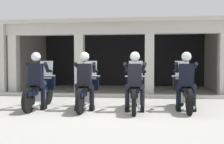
{
  "coord_description": "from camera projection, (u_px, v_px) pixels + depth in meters",
  "views": [
    {
      "loc": [
        0.9,
        -7.01,
        1.32
      ],
      "look_at": [
        0.0,
        0.57,
        1.02
      ],
      "focal_mm": 42.48,
      "sensor_mm": 36.0,
      "label": 1
    }
  ],
  "objects": [
    {
      "name": "motorcycle_center_left",
      "position": [
        87.0,
        91.0,
        7.45
      ],
      "size": [
        0.62,
        2.04,
        1.35
      ],
      "rotation": [
        0.0,
        0.0,
        0.26
      ],
      "color": "black",
      "rests_on": "ground"
    },
    {
      "name": "kerb_strip",
      "position": [
        112.0,
        95.0,
        9.9
      ],
      "size": [
        8.84,
        0.24,
        0.12
      ],
      "primitive_type": "cube",
      "color": "#B7B5AD",
      "rests_on": "ground"
    },
    {
      "name": "station_building",
      "position": [
        120.0,
        49.0,
        12.78
      ],
      "size": [
        9.34,
        4.96,
        2.98
      ],
      "color": "black",
      "rests_on": "ground"
    },
    {
      "name": "police_officer_far_right",
      "position": [
        186.0,
        76.0,
        7.06
      ],
      "size": [
        0.63,
        0.61,
        1.58
      ],
      "rotation": [
        0.0,
        0.0,
        0.34
      ],
      "color": "black",
      "rests_on": "ground"
    },
    {
      "name": "police_officer_far_left",
      "position": [
        36.0,
        76.0,
        7.3
      ],
      "size": [
        0.63,
        0.61,
        1.58
      ],
      "rotation": [
        0.0,
        0.0,
        0.32
      ],
      "color": "black",
      "rests_on": "ground"
    },
    {
      "name": "motorcycle_far_left",
      "position": [
        41.0,
        90.0,
        7.6
      ],
      "size": [
        0.62,
        2.04,
        1.35
      ],
      "rotation": [
        0.0,
        0.0,
        0.32
      ],
      "color": "black",
      "rests_on": "ground"
    },
    {
      "name": "police_officer_center_left",
      "position": [
        85.0,
        76.0,
        7.16
      ],
      "size": [
        0.63,
        0.61,
        1.58
      ],
      "rotation": [
        0.0,
        0.0,
        0.26
      ],
      "color": "black",
      "rests_on": "ground"
    },
    {
      "name": "motorcycle_far_right",
      "position": [
        184.0,
        91.0,
        7.36
      ],
      "size": [
        0.62,
        2.04,
        1.35
      ],
      "rotation": [
        0.0,
        0.0,
        0.34
      ],
      "color": "black",
      "rests_on": "ground"
    },
    {
      "name": "police_officer_center_right",
      "position": [
        135.0,
        76.0,
        6.98
      ],
      "size": [
        0.63,
        0.61,
        1.58
      ],
      "rotation": [
        0.0,
        0.0,
        0.22
      ],
      "color": "black",
      "rests_on": "ground"
    },
    {
      "name": "ground_plane",
      "position": [
        120.0,
        96.0,
        10.09
      ],
      "size": [
        80.0,
        80.0,
        0.0
      ],
      "primitive_type": "plane",
      "color": "#A8A59E"
    },
    {
      "name": "motorcycle_center_right",
      "position": [
        135.0,
        92.0,
        7.28
      ],
      "size": [
        0.62,
        2.04,
        1.35
      ],
      "rotation": [
        0.0,
        0.0,
        0.22
      ],
      "color": "black",
      "rests_on": "ground"
    }
  ]
}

